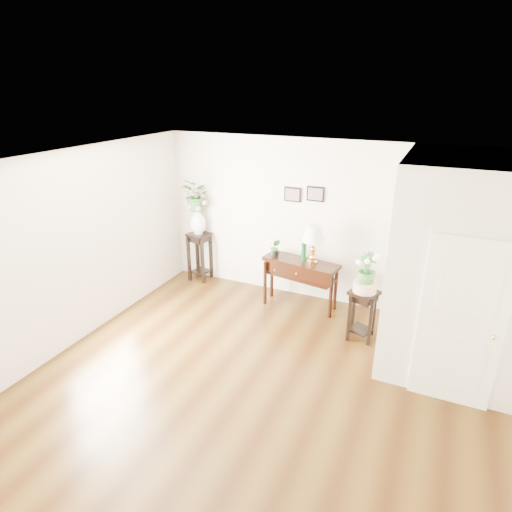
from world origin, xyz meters
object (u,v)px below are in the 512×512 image
Objects in this scene: console_table at (300,284)px; plant_stand_b at (362,315)px; plant_stand_a at (200,256)px; table_lamp at (313,243)px.

console_table reaches higher than plant_stand_b.
plant_stand_b is at bearing -16.09° from console_table.
plant_stand_b is (3.31, -0.84, -0.08)m from plant_stand_a.
table_lamp is 1.38m from plant_stand_b.
console_table is 0.80m from table_lamp.
table_lamp is 0.68× the size of plant_stand_a.
plant_stand_b is at bearing -14.26° from plant_stand_a.
console_table is 1.29m from plant_stand_b.
plant_stand_a is at bearing -177.93° from console_table.
plant_stand_a reaches higher than console_table.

